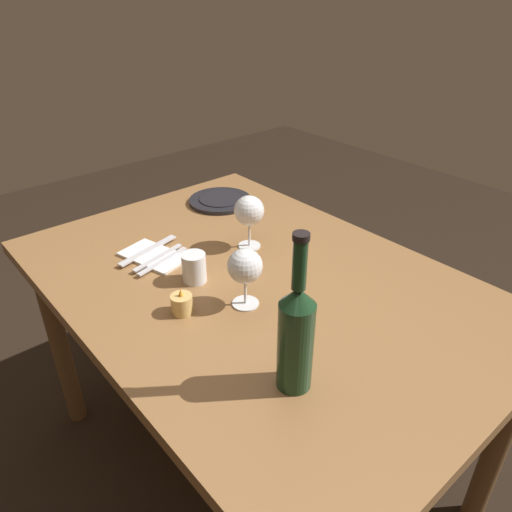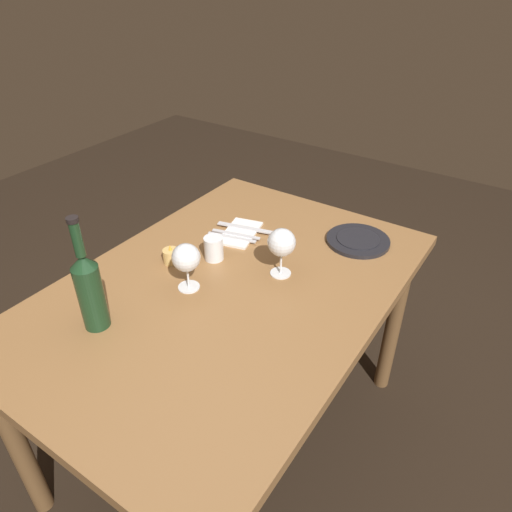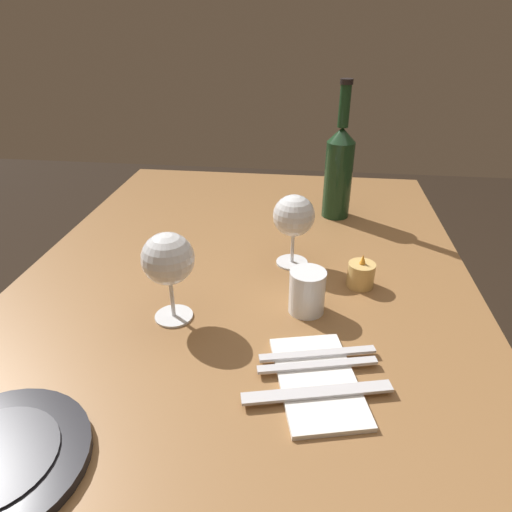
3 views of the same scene
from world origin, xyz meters
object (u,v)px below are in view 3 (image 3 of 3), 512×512
object	(u,v)px
wine_glass_right	(294,217)
wine_bottle	(339,169)
folded_napkin	(317,380)
table_knife	(317,392)
fork_outer	(318,354)
wine_glass_left	(168,261)
fork_inner	(318,365)
water_tumbler	(307,294)
votive_candle	(361,274)

from	to	relation	value
wine_glass_right	wine_bottle	xyz separation A→B (m)	(-0.27, 0.10, 0.02)
folded_napkin	table_knife	distance (m)	0.03
folded_napkin	fork_outer	world-z (taller)	fork_outer
wine_glass_left	fork_outer	xyz separation A→B (m)	(0.08, 0.25, -0.10)
fork_inner	fork_outer	world-z (taller)	same
water_tumbler	fork_inner	distance (m)	0.16
folded_napkin	table_knife	world-z (taller)	table_knife
wine_bottle	table_knife	xyz separation A→B (m)	(0.64, -0.04, -0.11)
wine_bottle	fork_outer	distance (m)	0.57
wine_glass_right	votive_candle	size ratio (longest dim) A/B	2.26
wine_glass_left	votive_candle	world-z (taller)	wine_glass_left
fork_inner	table_knife	xyz separation A→B (m)	(0.05, 0.00, 0.00)
wine_bottle	fork_outer	bearing A→B (deg)	-4.28
wine_glass_right	fork_inner	distance (m)	0.34
wine_bottle	fork_inner	world-z (taller)	wine_bottle
table_knife	wine_glass_right	bearing A→B (deg)	-171.64
votive_candle	table_knife	size ratio (longest dim) A/B	0.32
wine_glass_left	fork_outer	size ratio (longest dim) A/B	0.90
fork_inner	folded_napkin	bearing A→B (deg)	0.00
votive_candle	folded_napkin	distance (m)	0.29
votive_candle	folded_napkin	size ratio (longest dim) A/B	0.32
fork_outer	wine_glass_left	bearing A→B (deg)	-107.46
wine_glass_left	fork_outer	world-z (taller)	wine_glass_left
wine_glass_right	table_knife	bearing A→B (deg)	8.36
wine_glass_right	water_tumbler	size ratio (longest dim) A/B	1.91
water_tumbler	votive_candle	world-z (taller)	water_tumbler
votive_candle	table_knife	distance (m)	0.32
wine_glass_left	votive_candle	size ratio (longest dim) A/B	2.39
fork_inner	fork_outer	xyz separation A→B (m)	(-0.03, 0.00, 0.00)
wine_glass_right	water_tumbler	world-z (taller)	wine_glass_right
wine_glass_left	fork_outer	distance (m)	0.28
wine_glass_right	votive_candle	world-z (taller)	wine_glass_right
votive_candle	fork_outer	bearing A→B (deg)	-19.48
wine_glass_right	table_knife	size ratio (longest dim) A/B	0.73
wine_bottle	folded_napkin	distance (m)	0.62
wine_bottle	folded_napkin	xyz separation A→B (m)	(0.61, -0.04, -0.12)
wine_glass_right	fork_inner	xyz separation A→B (m)	(0.32, 0.06, -0.10)
water_tumbler	votive_candle	xyz separation A→B (m)	(-0.10, 0.10, -0.01)
votive_candle	fork_inner	distance (m)	0.27
votive_candle	folded_napkin	xyz separation A→B (m)	(0.28, -0.08, -0.02)
wine_bottle	fork_outer	size ratio (longest dim) A/B	1.88
water_tumbler	table_knife	distance (m)	0.21
water_tumbler	folded_napkin	world-z (taller)	water_tumbler
water_tumbler	table_knife	size ratio (longest dim) A/B	0.38
wine_glass_left	folded_napkin	bearing A→B (deg)	62.72
wine_bottle	fork_outer	xyz separation A→B (m)	(0.56, -0.04, -0.11)
wine_glass_right	wine_bottle	world-z (taller)	wine_bottle
folded_napkin	fork_inner	xyz separation A→B (m)	(-0.02, 0.00, 0.01)
votive_candle	folded_napkin	bearing A→B (deg)	-16.17
wine_bottle	table_knife	size ratio (longest dim) A/B	1.60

